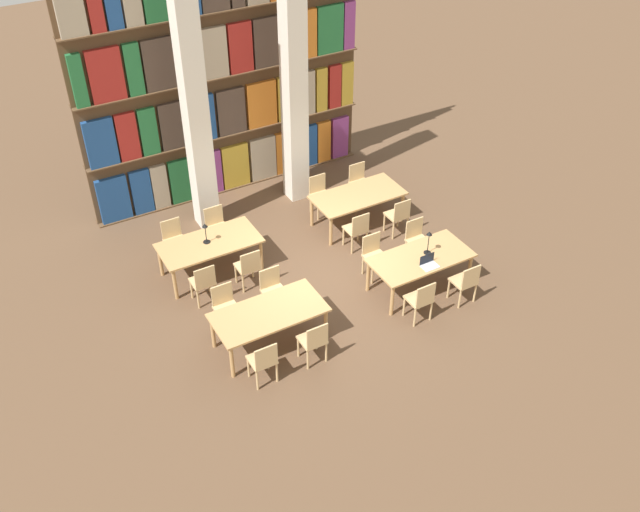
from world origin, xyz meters
TOP-DOWN VIEW (x-y plane):
  - ground_plane at (0.00, 0.00)m, footprint 40.00×40.00m
  - bookshelf_bank at (0.01, 4.00)m, footprint 6.48×0.35m
  - pillar_left at (-1.10, 2.92)m, footprint 0.44×0.44m
  - pillar_center at (1.10, 2.92)m, footprint 0.44×0.44m
  - reading_table_0 at (-1.59, -1.13)m, footprint 1.96×0.97m
  - chair_0 at (-2.08, -1.90)m, footprint 0.42×0.40m
  - chair_1 at (-2.08, -0.36)m, footprint 0.42×0.40m
  - chair_2 at (-1.13, -1.90)m, footprint 0.42×0.40m
  - chair_3 at (-1.13, -0.36)m, footprint 0.42×0.40m
  - reading_table_1 at (1.60, -1.17)m, footprint 1.96×0.97m
  - chair_4 at (1.06, -1.94)m, footprint 0.42×0.40m
  - chair_5 at (1.06, -0.40)m, footprint 0.42×0.40m
  - chair_6 at (2.09, -1.94)m, footprint 0.42×0.40m
  - chair_7 at (2.09, -0.40)m, footprint 0.42×0.40m
  - desk_lamp_0 at (1.77, -1.13)m, footprint 0.14×0.14m
  - laptop at (1.57, -1.46)m, footprint 0.32×0.22m
  - reading_table_2 at (-1.70, 1.24)m, footprint 1.96×0.97m
  - chair_8 at (-2.16, 0.47)m, footprint 0.42×0.40m
  - chair_9 at (-2.16, 2.01)m, footprint 0.42×0.40m
  - chair_10 at (-1.24, 0.47)m, footprint 0.42×0.40m
  - chair_11 at (-1.24, 2.01)m, footprint 0.42×0.40m
  - desk_lamp_1 at (-1.74, 1.26)m, footprint 0.14×0.14m
  - reading_table_3 at (1.72, 1.26)m, footprint 1.96×0.97m
  - chair_12 at (1.22, 0.49)m, footprint 0.42×0.40m
  - chair_13 at (1.22, 2.04)m, footprint 0.42×0.40m
  - chair_14 at (2.25, 0.49)m, footprint 0.42×0.40m
  - chair_15 at (2.25, 2.04)m, footprint 0.42×0.40m

SIDE VIEW (x-z plane):
  - ground_plane at x=0.00m, z-range 0.00..0.00m
  - chair_0 at x=-2.08m, z-range 0.04..0.94m
  - chair_1 at x=-2.08m, z-range 0.04..0.94m
  - chair_2 at x=-1.13m, z-range 0.04..0.94m
  - chair_3 at x=-1.13m, z-range 0.04..0.94m
  - chair_4 at x=1.06m, z-range 0.04..0.94m
  - chair_5 at x=1.06m, z-range 0.04..0.94m
  - chair_6 at x=2.09m, z-range 0.04..0.94m
  - chair_7 at x=2.09m, z-range 0.04..0.94m
  - chair_8 at x=-2.16m, z-range 0.04..0.94m
  - chair_9 at x=-2.16m, z-range 0.04..0.94m
  - chair_10 at x=-1.24m, z-range 0.04..0.94m
  - chair_11 at x=-1.24m, z-range 0.04..0.94m
  - chair_12 at x=1.22m, z-range 0.04..0.94m
  - chair_13 at x=1.22m, z-range 0.04..0.94m
  - chair_14 at x=2.25m, z-range 0.04..0.94m
  - chair_15 at x=2.25m, z-range 0.04..0.94m
  - reading_table_0 at x=-1.59m, z-range 0.29..1.04m
  - reading_table_1 at x=1.60m, z-range 0.29..1.04m
  - reading_table_2 at x=-1.70m, z-range 0.29..1.04m
  - reading_table_3 at x=1.72m, z-range 0.29..1.04m
  - laptop at x=1.57m, z-range 0.67..0.89m
  - desk_lamp_1 at x=-1.74m, z-range 0.81..1.25m
  - desk_lamp_0 at x=1.77m, z-range 0.83..1.32m
  - bookshelf_bank at x=0.01m, z-range -0.09..5.41m
  - pillar_left at x=-1.10m, z-range 0.00..6.00m
  - pillar_center at x=1.10m, z-range 0.00..6.00m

